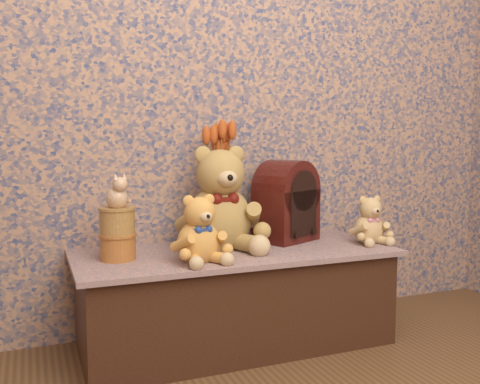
# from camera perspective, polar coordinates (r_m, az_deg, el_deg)

# --- Properties ---
(display_shelf) EXTENTS (1.28, 0.55, 0.39)m
(display_shelf) POSITION_cam_1_polar(r_m,az_deg,el_deg) (2.18, -0.50, -11.34)
(display_shelf) COLOR #354A6C
(display_shelf) RESTS_ON ground
(teddy_large) EXTENTS (0.37, 0.43, 0.45)m
(teddy_large) POSITION_cam_1_polar(r_m,az_deg,el_deg) (2.14, -2.28, -0.18)
(teddy_large) COLOR #AB8842
(teddy_large) RESTS_ON display_shelf
(teddy_medium) EXTENTS (0.24, 0.28, 0.26)m
(teddy_medium) POSITION_cam_1_polar(r_m,az_deg,el_deg) (1.92, -4.54, -3.65)
(teddy_medium) COLOR gold
(teddy_medium) RESTS_ON display_shelf
(teddy_small) EXTENTS (0.19, 0.22, 0.22)m
(teddy_small) POSITION_cam_1_polar(r_m,az_deg,el_deg) (2.33, 13.82, -2.71)
(teddy_small) COLOR tan
(teddy_small) RESTS_ON display_shelf
(cathedral_radio) EXTENTS (0.31, 0.28, 0.36)m
(cathedral_radio) POSITION_cam_1_polar(r_m,az_deg,el_deg) (2.31, 5.02, -0.93)
(cathedral_radio) COLOR #380E0A
(cathedral_radio) RESTS_ON display_shelf
(ceramic_vase) EXTENTS (0.12, 0.12, 0.19)m
(ceramic_vase) POSITION_cam_1_polar(r_m,az_deg,el_deg) (2.23, -2.35, -3.23)
(ceramic_vase) COLOR tan
(ceramic_vase) RESTS_ON display_shelf
(dried_stalks) EXTENTS (0.32, 0.32, 0.46)m
(dried_stalks) POSITION_cam_1_polar(r_m,az_deg,el_deg) (2.21, -2.39, 5.19)
(dried_stalks) COLOR #C4511F
(dried_stalks) RESTS_ON ceramic_vase
(biscuit_tin_lower) EXTENTS (0.13, 0.13, 0.09)m
(biscuit_tin_lower) POSITION_cam_1_polar(r_m,az_deg,el_deg) (2.00, -13.11, -5.86)
(biscuit_tin_lower) COLOR gold
(biscuit_tin_lower) RESTS_ON display_shelf
(biscuit_tin_upper) EXTENTS (0.15, 0.15, 0.10)m
(biscuit_tin_upper) POSITION_cam_1_polar(r_m,az_deg,el_deg) (1.99, -13.18, -3.12)
(biscuit_tin_upper) COLOR #CFB95A
(biscuit_tin_upper) RESTS_ON biscuit_tin_lower
(cat_figurine) EXTENTS (0.12, 0.13, 0.13)m
(cat_figurine) POSITION_cam_1_polar(r_m,az_deg,el_deg) (1.97, -13.25, 0.17)
(cat_figurine) COLOR silver
(cat_figurine) RESTS_ON biscuit_tin_upper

